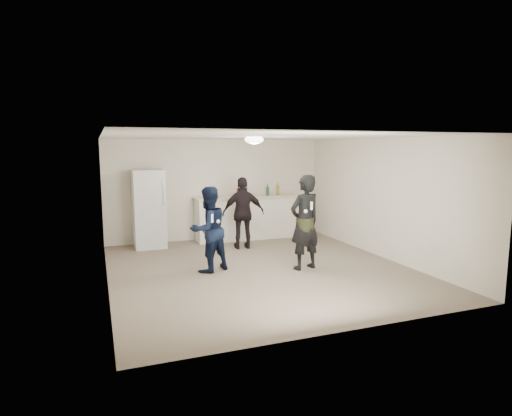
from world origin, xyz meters
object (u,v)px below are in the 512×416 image
object	(u,v)px
fridge	(149,209)
shaker	(239,193)
woman	(305,222)
man	(208,229)
spectator	(243,213)
counter	(248,218)

from	to	relation	value
fridge	shaker	size ratio (longest dim) A/B	10.59
fridge	woman	distance (m)	3.85
man	spectator	xyz separation A→B (m)	(1.20, 1.51, 0.02)
counter	fridge	distance (m)	2.47
counter	woman	world-z (taller)	woman
fridge	spectator	xyz separation A→B (m)	(1.99, -0.90, -0.08)
shaker	woman	size ratio (longest dim) A/B	0.09
counter	woman	distance (m)	2.99
counter	fridge	world-z (taller)	fridge
woman	spectator	distance (m)	2.07
woman	shaker	bearing A→B (deg)	-96.20
counter	shaker	bearing A→B (deg)	-174.46
woman	fridge	bearing A→B (deg)	-61.64
shaker	woman	world-z (taller)	woman
shaker	man	xyz separation A→B (m)	(-1.40, -2.45, -0.38)
fridge	man	size ratio (longest dim) A/B	1.13
counter	man	world-z (taller)	man
shaker	counter	bearing A→B (deg)	5.54
counter	woman	bearing A→B (deg)	-88.01
counter	spectator	world-z (taller)	spectator
shaker	man	world-z (taller)	man
woman	spectator	xyz separation A→B (m)	(-0.55, 2.00, -0.08)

